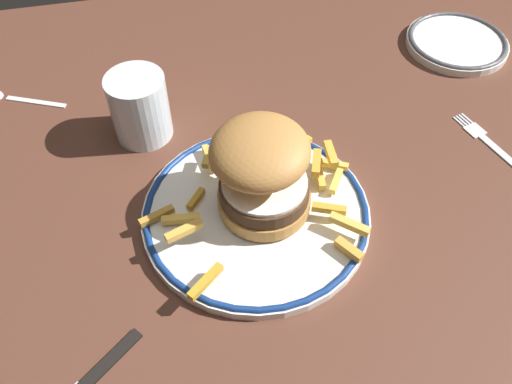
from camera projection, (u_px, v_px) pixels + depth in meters
The scene contains 8 objects.
ground_plane at pixel (275, 201), 66.01cm from camera, with size 145.29×98.22×4.00cm, color #563123.
dinner_plate at pixel (256, 212), 61.35cm from camera, with size 26.58×26.58×1.60cm.
burger at pixel (262, 171), 57.38cm from camera, with size 15.64×15.62×10.64cm.
fries_pile at pixel (274, 194), 60.70cm from camera, with size 25.93×22.72×2.88cm.
water_glass at pixel (141, 111), 67.99cm from camera, with size 7.56×7.56×9.01cm.
side_plate at pixel (457, 42), 82.60cm from camera, with size 15.71×15.71×1.60cm.
fork at pixel (493, 146), 69.16cm from camera, with size 5.28×14.23×0.36cm.
spoon at pixel (0, 95), 75.27cm from camera, with size 12.83×6.99×0.90cm.
Camera 1 is at (-11.30, -39.38, 49.83)cm, focal length 36.91 mm.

